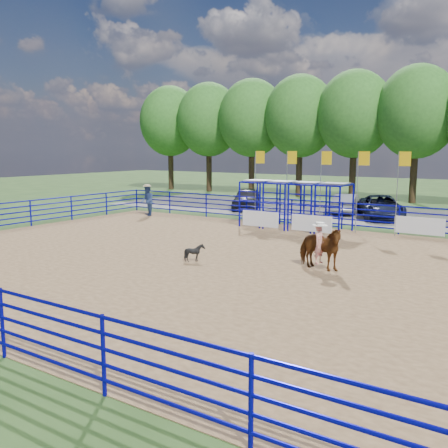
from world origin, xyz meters
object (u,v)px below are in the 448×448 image
(car_b, at_px, (347,203))
(spectator_cowboy, at_px, (147,200))
(horse_and_rider, at_px, (319,245))
(calf, at_px, (195,253))
(car_c, at_px, (381,207))
(car_a, at_px, (247,198))

(car_b, bearing_deg, spectator_cowboy, 28.71)
(horse_and_rider, bearing_deg, calf, -162.49)
(calf, bearing_deg, horse_and_rider, -69.70)
(car_c, bearing_deg, horse_and_rider, -106.47)
(spectator_cowboy, distance_m, car_c, 14.84)
(horse_and_rider, bearing_deg, car_a, 128.97)
(car_b, distance_m, car_c, 2.89)
(car_a, distance_m, car_b, 7.06)
(car_a, height_order, car_c, car_a)
(car_b, bearing_deg, car_a, 3.47)
(car_a, relative_size, car_c, 0.87)
(horse_and_rider, bearing_deg, spectator_cowboy, 153.28)
(calf, height_order, car_b, car_b)
(horse_and_rider, bearing_deg, car_c, 97.83)
(horse_and_rider, xyz_separation_m, calf, (-4.52, -1.43, -0.54))
(spectator_cowboy, bearing_deg, car_b, 38.65)
(spectator_cowboy, xyz_separation_m, car_b, (10.39, 8.31, -0.34))
(car_a, bearing_deg, calf, -90.51)
(car_c, bearing_deg, calf, -123.12)
(car_a, bearing_deg, car_c, -21.89)
(calf, relative_size, car_b, 0.17)
(calf, relative_size, spectator_cowboy, 0.35)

